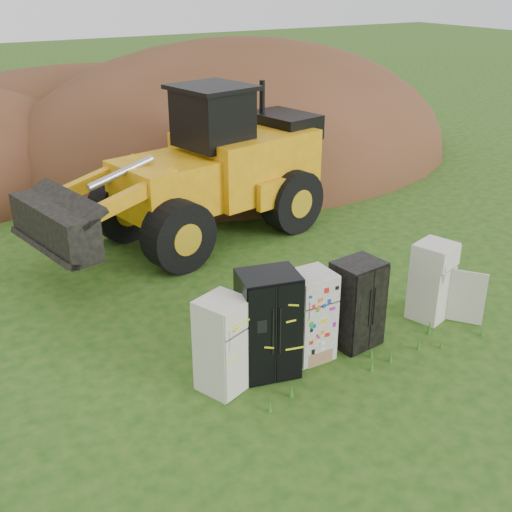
{
  "coord_description": "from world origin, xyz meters",
  "views": [
    {
      "loc": [
        -6.45,
        -7.94,
        6.37
      ],
      "look_at": [
        -0.52,
        2.0,
        1.2
      ],
      "focal_mm": 45.0,
      "sensor_mm": 36.0,
      "label": 1
    }
  ],
  "objects_px": {
    "fridge_sticker": "(310,316)",
    "fridge_dark_mid": "(357,304)",
    "fridge_open_door": "(432,281)",
    "fridge_black_side": "(268,324)",
    "fridge_leftmost": "(223,345)",
    "wheel_loader": "(183,169)"
  },
  "relations": [
    {
      "from": "fridge_sticker",
      "to": "fridge_open_door",
      "type": "xyz_separation_m",
      "value": [
        2.89,
        -0.04,
        -0.04
      ]
    },
    {
      "from": "fridge_leftmost",
      "to": "fridge_sticker",
      "type": "distance_m",
      "value": 1.76
    },
    {
      "from": "fridge_leftmost",
      "to": "fridge_sticker",
      "type": "relative_size",
      "value": 0.99
    },
    {
      "from": "fridge_dark_mid",
      "to": "fridge_open_door",
      "type": "xyz_separation_m",
      "value": [
        1.91,
        0.03,
        -0.03
      ]
    },
    {
      "from": "fridge_black_side",
      "to": "fridge_leftmost",
      "type": "bearing_deg",
      "value": -166.25
    },
    {
      "from": "fridge_dark_mid",
      "to": "fridge_sticker",
      "type": "bearing_deg",
      "value": 169.65
    },
    {
      "from": "fridge_black_side",
      "to": "wheel_loader",
      "type": "xyz_separation_m",
      "value": [
        1.27,
        6.01,
        0.98
      ]
    },
    {
      "from": "fridge_black_side",
      "to": "fridge_open_door",
      "type": "height_order",
      "value": "fridge_black_side"
    },
    {
      "from": "fridge_sticker",
      "to": "wheel_loader",
      "type": "height_order",
      "value": "wheel_loader"
    },
    {
      "from": "fridge_black_side",
      "to": "fridge_sticker",
      "type": "bearing_deg",
      "value": 15.43
    },
    {
      "from": "fridge_black_side",
      "to": "fridge_open_door",
      "type": "relative_size",
      "value": 1.18
    },
    {
      "from": "fridge_leftmost",
      "to": "fridge_open_door",
      "type": "xyz_separation_m",
      "value": [
        4.66,
        0.0,
        -0.03
      ]
    },
    {
      "from": "fridge_sticker",
      "to": "wheel_loader",
      "type": "bearing_deg",
      "value": 87.35
    },
    {
      "from": "fridge_leftmost",
      "to": "wheel_loader",
      "type": "xyz_separation_m",
      "value": [
        2.14,
        6.02,
        1.1
      ]
    },
    {
      "from": "fridge_sticker",
      "to": "fridge_dark_mid",
      "type": "xyz_separation_m",
      "value": [
        0.99,
        -0.07,
        -0.0
      ]
    },
    {
      "from": "fridge_sticker",
      "to": "fridge_open_door",
      "type": "distance_m",
      "value": 2.9
    },
    {
      "from": "fridge_leftmost",
      "to": "wheel_loader",
      "type": "relative_size",
      "value": 0.21
    },
    {
      "from": "fridge_black_side",
      "to": "fridge_sticker",
      "type": "relative_size",
      "value": 1.13
    },
    {
      "from": "fridge_sticker",
      "to": "fridge_dark_mid",
      "type": "height_order",
      "value": "fridge_sticker"
    },
    {
      "from": "fridge_sticker",
      "to": "fridge_leftmost",
      "type": "bearing_deg",
      "value": -177.57
    },
    {
      "from": "fridge_open_door",
      "to": "fridge_leftmost",
      "type": "bearing_deg",
      "value": 163.0
    },
    {
      "from": "fridge_open_door",
      "to": "fridge_sticker",
      "type": "bearing_deg",
      "value": 162.13
    }
  ]
}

